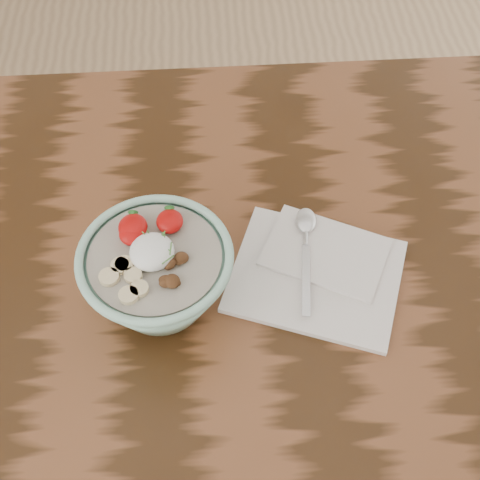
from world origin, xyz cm
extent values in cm
cube|color=#351E0D|center=(0.00, 0.00, 73.00)|extent=(160.00, 90.00, 4.00)
cylinder|color=#9BD1BA|center=(0.74, -4.46, 75.63)|extent=(8.88, 8.88, 1.27)
torus|color=#9BD1BA|center=(0.74, -4.46, 85.99)|extent=(20.18, 20.18, 1.16)
cylinder|color=#A79C8A|center=(0.74, -4.46, 85.35)|extent=(17.12, 17.12, 1.06)
ellipsoid|color=white|center=(0.53, -4.40, 86.98)|extent=(5.69, 5.69, 3.13)
ellipsoid|color=#AE0908|center=(-2.09, -1.23, 86.80)|extent=(3.34, 3.67, 1.84)
cone|color=#286623|center=(-2.09, 0.28, 87.10)|extent=(1.40, 1.03, 1.52)
ellipsoid|color=#AE0908|center=(2.75, 0.38, 86.85)|extent=(3.51, 3.86, 1.93)
cone|color=#286623|center=(2.75, 1.96, 87.15)|extent=(1.40, 1.03, 1.52)
ellipsoid|color=#AE0908|center=(-1.98, -0.27, 86.92)|extent=(3.78, 4.16, 2.08)
cone|color=#286623|center=(-1.98, 1.43, 87.22)|extent=(1.40, 1.03, 1.52)
cylinder|color=beige|center=(-2.96, -5.61, 86.28)|extent=(2.40, 2.40, 0.70)
cylinder|color=beige|center=(-1.82, -7.32, 86.28)|extent=(2.25, 2.25, 0.70)
cylinder|color=beige|center=(-2.29, -10.15, 86.28)|extent=(2.46, 2.46, 0.70)
cylinder|color=beige|center=(-3.51, -5.78, 86.28)|extent=(2.35, 2.35, 0.70)
cylinder|color=beige|center=(-4.78, -7.36, 86.28)|extent=(2.54, 2.54, 0.70)
cylinder|color=beige|center=(-1.01, -9.31, 86.28)|extent=(2.29, 2.29, 0.70)
ellipsoid|color=#522E18|center=(2.27, -8.44, 86.55)|extent=(2.08, 1.66, 1.01)
ellipsoid|color=#522E18|center=(3.45, -8.71, 86.34)|extent=(1.65, 1.56, 0.70)
ellipsoid|color=#522E18|center=(2.75, -6.09, 86.54)|extent=(2.23, 2.27, 1.26)
ellipsoid|color=#522E18|center=(3.00, -8.68, 86.57)|extent=(2.80, 2.82, 1.49)
ellipsoid|color=#522E18|center=(3.78, -5.56, 86.35)|extent=(1.84, 1.84, 0.67)
ellipsoid|color=#522E18|center=(4.18, -5.22, 86.53)|extent=(2.02, 1.87, 1.40)
ellipsoid|color=#522E18|center=(2.21, -8.82, 86.48)|extent=(1.72, 1.27, 1.20)
cylinder|color=#4E8538|center=(2.95, -4.68, 87.88)|extent=(0.38, 1.85, 0.24)
cylinder|color=#4E8538|center=(0.59, -5.86, 87.88)|extent=(0.32, 1.32, 0.23)
cylinder|color=#4E8538|center=(0.30, -2.40, 87.88)|extent=(0.77, 1.55, 0.24)
cylinder|color=#4E8538|center=(0.31, -5.45, 87.88)|extent=(0.46, 1.25, 0.22)
cylinder|color=#4E8538|center=(1.82, -2.69, 87.88)|extent=(0.44, 1.13, 0.22)
cylinder|color=#4E8538|center=(-0.16, -3.72, 87.88)|extent=(0.43, 1.87, 0.24)
cylinder|color=#4E8538|center=(2.31, -4.78, 87.88)|extent=(1.08, 0.54, 0.22)
cylinder|color=#4E8538|center=(2.61, -6.33, 87.88)|extent=(1.58, 1.29, 0.24)
cylinder|color=#4E8538|center=(-0.11, -2.56, 87.88)|extent=(1.22, 1.56, 0.24)
cylinder|color=#4E8538|center=(1.96, -2.77, 87.88)|extent=(0.71, 1.71, 0.24)
cylinder|color=#4E8538|center=(-0.40, -5.79, 87.88)|extent=(1.23, 1.15, 0.23)
cylinder|color=#4E8538|center=(-0.29, -3.79, 87.88)|extent=(0.38, 1.56, 0.23)
cylinder|color=#4E8538|center=(2.19, -3.01, 87.88)|extent=(0.29, 1.87, 0.24)
cylinder|color=#4E8538|center=(-0.85, -4.64, 87.88)|extent=(1.81, 0.56, 0.24)
cube|color=white|center=(22.59, -1.98, 75.45)|extent=(28.43, 25.79, 0.90)
cube|color=white|center=(24.38, 1.61, 76.17)|extent=(20.46, 18.03, 0.54)
cube|color=silver|center=(20.94, -3.26, 76.61)|extent=(2.52, 11.79, 0.36)
cylinder|color=silver|center=(21.83, 4.09, 76.79)|extent=(1.08, 3.13, 0.71)
ellipsoid|color=silver|center=(22.18, 7.01, 76.92)|extent=(3.66, 5.02, 0.97)
camera|label=1|loc=(8.40, -52.98, 155.41)|focal=50.00mm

